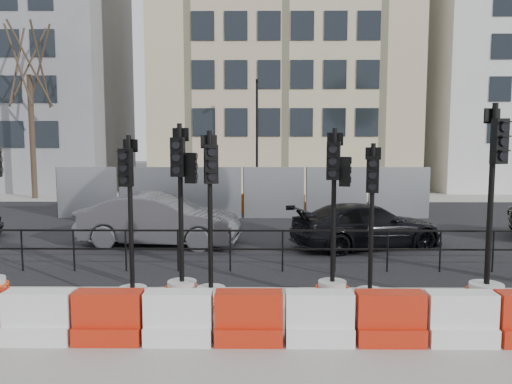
{
  "coord_description": "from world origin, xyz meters",
  "views": [
    {
      "loc": [
        0.7,
        -10.01,
        3.05
      ],
      "look_at": [
        0.57,
        3.0,
        1.68
      ],
      "focal_mm": 35.0,
      "sensor_mm": 36.0,
      "label": 1
    }
  ],
  "objects": [
    {
      "name": "ground",
      "position": [
        0.0,
        0.0,
        0.0
      ],
      "size": [
        120.0,
        120.0,
        0.0
      ],
      "primitive_type": "plane",
      "color": "#51514C",
      "rests_on": "ground"
    },
    {
      "name": "sidewalk_near",
      "position": [
        0.0,
        -3.0,
        0.01
      ],
      "size": [
        40.0,
        6.0,
        0.02
      ],
      "primitive_type": "cube",
      "color": "gray",
      "rests_on": "ground"
    },
    {
      "name": "road",
      "position": [
        0.0,
        7.0,
        0.01
      ],
      "size": [
        40.0,
        14.0,
        0.03
      ],
      "primitive_type": "cube",
      "color": "black",
      "rests_on": "ground"
    },
    {
      "name": "sidewalk_far",
      "position": [
        0.0,
        16.0,
        0.01
      ],
      "size": [
        40.0,
        4.0,
        0.02
      ],
      "primitive_type": "cube",
      "color": "gray",
      "rests_on": "ground"
    },
    {
      "name": "building_grey",
      "position": [
        -14.0,
        21.99,
        7.0
      ],
      "size": [
        11.0,
        9.06,
        14.0
      ],
      "color": "gray",
      "rests_on": "ground"
    },
    {
      "name": "building_cream",
      "position": [
        2.0,
        21.99,
        9.0
      ],
      "size": [
        15.0,
        10.06,
        18.0
      ],
      "color": "beige",
      "rests_on": "ground"
    },
    {
      "name": "kerb_railing",
      "position": [
        0.0,
        1.2,
        0.69
      ],
      "size": [
        18.0,
        0.04,
        1.0
      ],
      "color": "black",
      "rests_on": "ground"
    },
    {
      "name": "heras_fencing",
      "position": [
        0.57,
        9.86,
        0.65
      ],
      "size": [
        14.33,
        1.72,
        2.0
      ],
      "color": "#93969B",
      "rests_on": "ground"
    },
    {
      "name": "lamp_post_far",
      "position": [
        0.5,
        14.98,
        3.22
      ],
      "size": [
        0.12,
        0.56,
        6.0
      ],
      "color": "black",
      "rests_on": "ground"
    },
    {
      "name": "tree_bare_far",
      "position": [
        -11.0,
        15.5,
        6.65
      ],
      "size": [
        2.0,
        2.0,
        9.0
      ],
      "color": "#473828",
      "rests_on": "ground"
    },
    {
      "name": "barrier_row",
      "position": [
        0.0,
        -2.8,
        0.37
      ],
      "size": [
        16.75,
        0.5,
        0.8
      ],
      "color": "red",
      "rests_on": "ground"
    },
    {
      "name": "traffic_signal_c",
      "position": [
        -1.63,
        -1.24,
        0.65
      ],
      "size": [
        0.62,
        0.62,
        3.13
      ],
      "rotation": [
        0.0,
        0.0,
        -0.3
      ],
      "color": "silver",
      "rests_on": "ground"
    },
    {
      "name": "traffic_signal_d",
      "position": [
        -0.77,
        -0.91,
        0.8
      ],
      "size": [
        0.66,
        0.66,
        3.34
      ],
      "rotation": [
        0.0,
        0.0,
        -0.16
      ],
      "color": "silver",
      "rests_on": "ground"
    },
    {
      "name": "traffic_signal_e",
      "position": [
        -0.2,
        -1.25,
        0.66
      ],
      "size": [
        0.63,
        0.63,
        3.2
      ],
      "rotation": [
        0.0,
        0.0,
        0.3
      ],
      "color": "silver",
      "rests_on": "ground"
    },
    {
      "name": "traffic_signal_f",
      "position": [
        2.06,
        -0.86,
        0.78
      ],
      "size": [
        0.64,
        0.64,
        3.25
      ],
      "rotation": [
        0.0,
        0.0,
        -0.28
      ],
      "color": "silver",
      "rests_on": "ground"
    },
    {
      "name": "traffic_signal_g",
      "position": [
        2.67,
        -1.25,
        0.62
      ],
      "size": [
        0.59,
        0.59,
        2.99
      ],
      "rotation": [
        0.0,
        0.0,
        -0.23
      ],
      "color": "silver",
      "rests_on": "ground"
    },
    {
      "name": "traffic_signal_h",
      "position": [
        4.81,
        -1.17,
        0.76
      ],
      "size": [
        0.73,
        0.73,
        3.69
      ],
      "rotation": [
        0.0,
        0.0,
        0.33
      ],
      "color": "silver",
      "rests_on": "ground"
    },
    {
      "name": "car_b",
      "position": [
        -2.2,
        4.08,
        0.75
      ],
      "size": [
        2.52,
        4.87,
        1.5
      ],
      "primitive_type": "imported",
      "rotation": [
        0.0,
        0.0,
        1.47
      ],
      "color": "#4A4A4F",
      "rests_on": "ground"
    },
    {
      "name": "car_c",
      "position": [
        3.68,
        3.86,
        0.63
      ],
      "size": [
        4.27,
        5.35,
        1.26
      ],
      "primitive_type": "imported",
      "rotation": [
        0.0,
        0.0,
        1.88
      ],
      "color": "black",
      "rests_on": "ground"
    }
  ]
}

